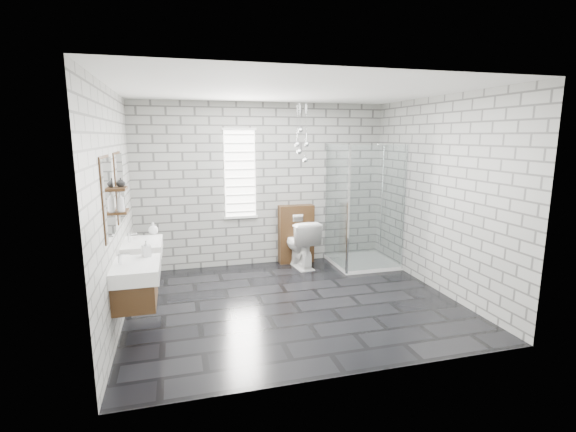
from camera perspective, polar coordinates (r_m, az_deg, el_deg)
name	(u,v)px	position (r m, az deg, el deg)	size (l,w,h in m)	color
floor	(293,302)	(5.64, 0.67, -11.73)	(4.20, 3.60, 0.02)	black
ceiling	(293,89)	(5.24, 0.74, 16.93)	(4.20, 3.60, 0.02)	white
wall_back	(264,185)	(7.01, -3.35, 4.25)	(4.20, 0.02, 2.70)	#A1A29C
wall_front	(351,233)	(3.59, 8.62, -2.25)	(4.20, 0.02, 2.70)	#A1A29C
wall_left	(114,209)	(5.12, -22.66, 0.95)	(0.02, 3.60, 2.70)	#A1A29C
wall_right	(439,195)	(6.18, 19.89, 2.72)	(0.02, 3.60, 2.70)	#A1A29C
vanity_left	(132,272)	(4.69, -20.51, -7.23)	(0.47, 0.70, 1.57)	#482D16
vanity_right	(139,249)	(5.61, -19.65, -4.25)	(0.47, 0.70, 1.57)	#482D16
shelf_lower	(122,212)	(5.07, -21.81, 0.57)	(0.14, 0.30, 0.03)	#482D16
shelf_upper	(120,189)	(5.03, -22.01, 3.48)	(0.14, 0.30, 0.03)	#482D16
window	(240,174)	(6.89, -6.59, 5.75)	(0.56, 0.05, 1.48)	white
cistern_panel	(296,234)	(7.18, 1.11, -2.47)	(0.60, 0.20, 1.00)	#482D16
flush_plate	(298,218)	(7.02, 1.36, -0.27)	(0.18, 0.01, 0.12)	silver
shower_enclosure	(360,237)	(7.04, 9.86, -2.87)	(1.00, 1.00, 2.03)	white
pendant_cluster	(302,145)	(6.68, 1.87, 9.62)	(0.25, 0.24, 0.96)	silver
toilet	(300,243)	(6.98, 1.68, -3.73)	(0.45, 0.78, 0.80)	white
soap_bottle_a	(146,248)	(4.86, -18.82, -4.21)	(0.08, 0.09, 0.19)	#B2B2B2
soap_bottle_b	(153,228)	(5.93, -17.96, -1.60)	(0.13, 0.13, 0.16)	#B2B2B2
soap_bottle_c	(120,202)	(4.94, -21.93, 1.79)	(0.09, 0.09, 0.22)	#B2B2B2
vase	(121,182)	(5.06, -21.91, 4.28)	(0.10, 0.10, 0.10)	#B2B2B2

